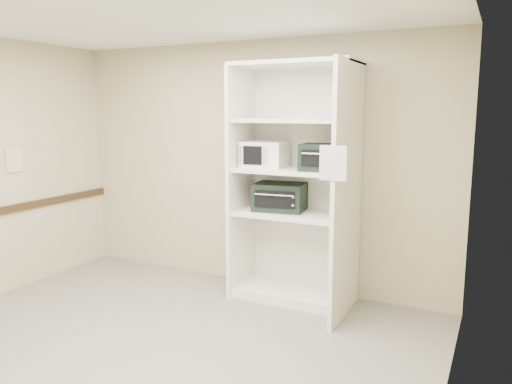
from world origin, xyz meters
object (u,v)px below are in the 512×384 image
at_px(toaster_oven_upper, 325,157).
at_px(microwave, 264,154).
at_px(shelving_unit, 298,192).
at_px(toaster_oven_lower, 280,197).

bearing_deg(toaster_oven_upper, microwave, 172.13).
bearing_deg(toaster_oven_upper, shelving_unit, 169.14).
height_order(toaster_oven_upper, toaster_oven_lower, toaster_oven_upper).
bearing_deg(microwave, toaster_oven_upper, -7.44).
bearing_deg(shelving_unit, microwave, 178.23).
height_order(shelving_unit, microwave, shelving_unit).
xyz_separation_m(microwave, toaster_oven_lower, (0.17, 0.03, -0.44)).
bearing_deg(shelving_unit, toaster_oven_upper, -6.98).
distance_m(shelving_unit, toaster_oven_lower, 0.24).
relative_size(shelving_unit, toaster_oven_upper, 5.35).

